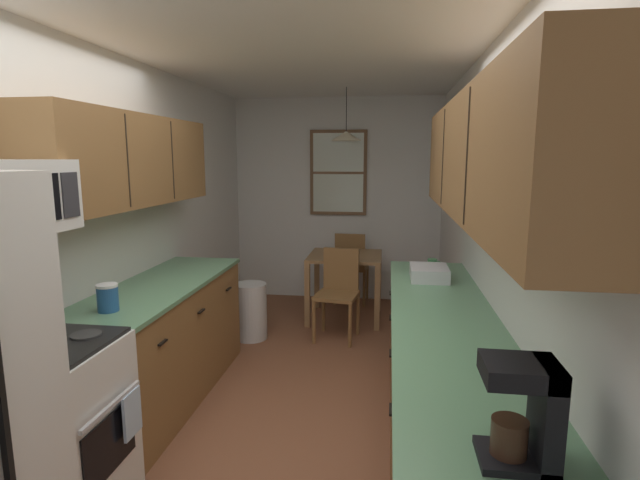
{
  "coord_description": "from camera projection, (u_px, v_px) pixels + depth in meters",
  "views": [
    {
      "loc": [
        0.66,
        -2.54,
        1.81
      ],
      "look_at": [
        0.12,
        1.25,
        1.16
      ],
      "focal_mm": 27.3,
      "sensor_mm": 36.0,
      "label": 1
    }
  ],
  "objects": [
    {
      "name": "wall_back",
      "position": [
        337.0,
        200.0,
        6.22
      ],
      "size": [
        4.4,
        0.1,
        2.55
      ],
      "primitive_type": "cube",
      "color": "silver",
      "rests_on": "ground"
    },
    {
      "name": "microwave_over_range",
      "position": [
        4.0,
        198.0,
        2.25
      ],
      "size": [
        0.39,
        0.6,
        0.35
      ],
      "color": "white"
    },
    {
      "name": "wall_right",
      "position": [
        487.0,
        234.0,
        3.45
      ],
      "size": [
        0.1,
        9.0,
        2.55
      ],
      "primitive_type": "cube",
      "color": "silver",
      "rests_on": "ground"
    },
    {
      "name": "counter_right",
      "position": [
        445.0,
        397.0,
        2.79
      ],
      "size": [
        0.64,
        3.21,
        0.9
      ],
      "color": "brown",
      "rests_on": "ground"
    },
    {
      "name": "counter_left",
      "position": [
        163.0,
        341.0,
        3.64
      ],
      "size": [
        0.64,
        1.87,
        0.9
      ],
      "color": "brown",
      "rests_on": "ground"
    },
    {
      "name": "coffee_maker",
      "position": [
        529.0,
        411.0,
        1.45
      ],
      "size": [
        0.22,
        0.18,
        0.32
      ],
      "color": "black",
      "rests_on": "counter_right"
    },
    {
      "name": "back_window",
      "position": [
        338.0,
        173.0,
        6.09
      ],
      "size": [
        0.71,
        0.05,
        1.06
      ],
      "color": "brown"
    },
    {
      "name": "dish_towel",
      "position": [
        132.0,
        414.0,
        2.52
      ],
      "size": [
        0.02,
        0.16,
        0.24
      ],
      "primitive_type": "cube",
      "color": "silver"
    },
    {
      "name": "dining_chair_far",
      "position": [
        351.0,
        264.0,
        6.05
      ],
      "size": [
        0.42,
        0.42,
        0.9
      ],
      "color": "brown",
      "rests_on": "ground"
    },
    {
      "name": "mug_by_coffeemaker",
      "position": [
        432.0,
        264.0,
        3.99
      ],
      "size": [
        0.11,
        0.08,
        0.09
      ],
      "color": "#3F7F4C",
      "rests_on": "counter_right"
    },
    {
      "name": "storage_canister",
      "position": [
        108.0,
        298.0,
        2.91
      ],
      "size": [
        0.13,
        0.13,
        0.17
      ],
      "color": "#265999",
      "rests_on": "counter_left"
    },
    {
      "name": "ground_plane",
      "position": [
        301.0,
        389.0,
        3.85
      ],
      "size": [
        12.0,
        12.0,
        0.0
      ],
      "primitive_type": "plane",
      "color": "brown"
    },
    {
      "name": "dish_rack",
      "position": [
        429.0,
        273.0,
        3.67
      ],
      "size": [
        0.28,
        0.34,
        0.1
      ],
      "primitive_type": "cube",
      "color": "silver",
      "rests_on": "counter_right"
    },
    {
      "name": "ceiling_slab",
      "position": [
        299.0,
        45.0,
        3.41
      ],
      "size": [
        4.4,
        9.0,
        0.08
      ],
      "primitive_type": "cube",
      "color": "white"
    },
    {
      "name": "dining_table",
      "position": [
        345.0,
        266.0,
        5.46
      ],
      "size": [
        0.8,
        0.75,
        0.74
      ],
      "color": "olive",
      "rests_on": "ground"
    },
    {
      "name": "pendant_light",
      "position": [
        346.0,
        136.0,
        5.22
      ],
      "size": [
        0.34,
        0.34,
        0.56
      ],
      "color": "black"
    },
    {
      "name": "wall_left",
      "position": [
        131.0,
        227.0,
        3.82
      ],
      "size": [
        0.1,
        9.0,
        2.55
      ],
      "primitive_type": "cube",
      "color": "silver",
      "rests_on": "ground"
    },
    {
      "name": "upper_cabinets_left",
      "position": [
        130.0,
        161.0,
        3.39
      ],
      "size": [
        0.33,
        1.95,
        0.63
      ],
      "color": "brown"
    },
    {
      "name": "upper_cabinets_right",
      "position": [
        485.0,
        157.0,
        2.5
      ],
      "size": [
        0.33,
        2.89,
        0.63
      ],
      "color": "brown"
    },
    {
      "name": "trash_bin",
      "position": [
        251.0,
        311.0,
        4.89
      ],
      "size": [
        0.33,
        0.33,
        0.57
      ],
      "primitive_type": "cylinder",
      "color": "silver",
      "rests_on": "ground"
    },
    {
      "name": "dining_chair_near",
      "position": [
        338.0,
        289.0,
        4.91
      ],
      "size": [
        0.45,
        0.45,
        0.9
      ],
      "color": "brown",
      "rests_on": "ground"
    },
    {
      "name": "stove_range",
      "position": [
        50.0,
        430.0,
        2.42
      ],
      "size": [
        0.66,
        0.62,
        1.1
      ],
      "color": "white",
      "rests_on": "ground"
    }
  ]
}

